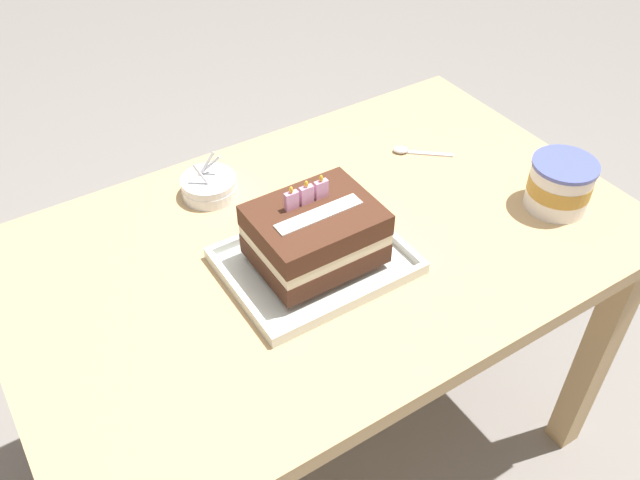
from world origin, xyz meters
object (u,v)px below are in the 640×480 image
(birthday_cake, at_px, (315,234))
(ice_cream_tub, at_px, (560,184))
(bowl_stack, at_px, (209,186))
(foil_tray, at_px, (315,263))
(serving_spoon_near_tray, at_px, (407,151))

(birthday_cake, relative_size, ice_cream_tub, 1.67)
(birthday_cake, bearing_deg, bowl_stack, 103.30)
(bowl_stack, bearing_deg, ice_cream_tub, -35.47)
(foil_tray, distance_m, ice_cream_tub, 0.52)
(ice_cream_tub, bearing_deg, bowl_stack, 144.53)
(foil_tray, height_order, serving_spoon_near_tray, foil_tray)
(foil_tray, xyz_separation_m, serving_spoon_near_tray, (0.37, 0.20, -0.00))
(birthday_cake, distance_m, ice_cream_tub, 0.52)
(serving_spoon_near_tray, bearing_deg, ice_cream_tub, -66.27)
(bowl_stack, height_order, serving_spoon_near_tray, bowl_stack)
(bowl_stack, xyz_separation_m, ice_cream_tub, (0.58, -0.41, 0.03))
(ice_cream_tub, bearing_deg, foil_tray, 167.46)
(ice_cream_tub, height_order, serving_spoon_near_tray, ice_cream_tub)
(foil_tray, relative_size, bowl_stack, 2.83)
(foil_tray, xyz_separation_m, bowl_stack, (-0.07, 0.30, 0.01))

